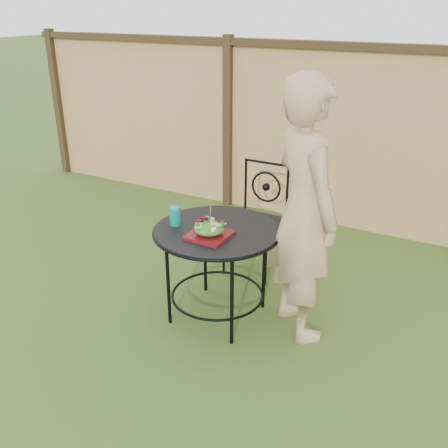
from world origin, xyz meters
name	(u,v)px	position (x,y,z in m)	size (l,w,h in m)	color
ground	(244,330)	(0.00, 0.00, 0.00)	(60.00, 60.00, 0.00)	#2C4D19
fence	(343,138)	(0.00, 2.19, 0.95)	(8.00, 0.12, 1.90)	#E0AE6F
patio_table	(217,246)	(-0.27, 0.08, 0.59)	(0.92, 0.92, 0.72)	black
patio_chair	(258,216)	(-0.33, 0.92, 0.50)	(0.46, 0.46, 0.95)	black
diner	(304,212)	(0.32, 0.24, 0.92)	(0.67, 0.44, 1.83)	tan
salad_plate	(209,235)	(-0.25, -0.06, 0.74)	(0.27, 0.27, 0.02)	#44090C
salad	(209,228)	(-0.25, -0.06, 0.79)	(0.21, 0.21, 0.08)	#235614
fork	(210,211)	(-0.24, -0.06, 0.92)	(0.01, 0.01, 0.18)	silver
drinking_glass	(175,216)	(-0.57, 0.00, 0.79)	(0.08, 0.08, 0.14)	#0C8D84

